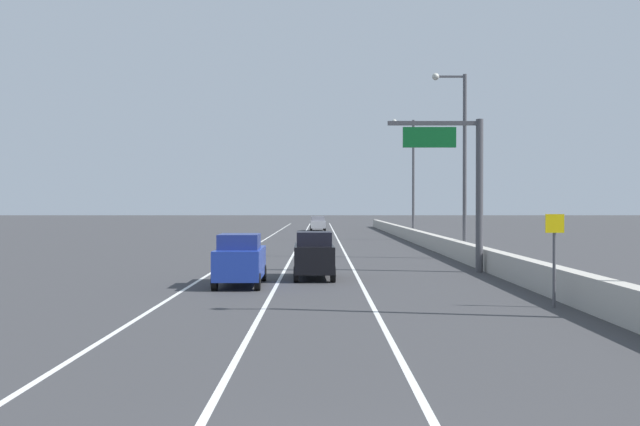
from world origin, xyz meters
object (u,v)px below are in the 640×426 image
lamp_post_right_second (462,153)px  overhead_sign_gantry (465,176)px  speed_advisory_sign (555,253)px  lamp_post_right_near (639,94)px  car_black_1 (315,255)px  car_blue_0 (241,260)px  car_silver_2 (319,223)px  lamp_post_right_third (412,172)px

lamp_post_right_second → overhead_sign_gantry: bearing=-100.3°
overhead_sign_gantry → speed_advisory_sign: (0.44, -11.87, -2.96)m
speed_advisory_sign → lamp_post_right_near: size_ratio=0.26×
car_black_1 → speed_advisory_sign: bearing=-48.5°
lamp_post_right_near → car_blue_0: bearing=145.4°
car_blue_0 → car_silver_2: bearing=87.3°
lamp_post_right_second → lamp_post_right_third: same height
lamp_post_right_third → car_black_1: lamp_post_right_third is taller
speed_advisory_sign → overhead_sign_gantry: bearing=92.1°
overhead_sign_gantry → lamp_post_right_second: bearing=79.7°
overhead_sign_gantry → lamp_post_right_third: size_ratio=0.66×
car_silver_2 → car_black_1: bearing=-90.0°
lamp_post_right_second → lamp_post_right_third: (-0.08, 23.08, 0.00)m
lamp_post_right_near → car_silver_2: 71.64m
speed_advisory_sign → car_black_1: bearing=131.5°
lamp_post_right_third → car_blue_0: bearing=-107.5°
speed_advisory_sign → lamp_post_right_near: bearing=-56.8°
car_silver_2 → lamp_post_right_near: bearing=-82.5°
lamp_post_right_second → car_silver_2: bearing=100.6°
lamp_post_right_third → car_silver_2: bearing=109.8°
speed_advisory_sign → car_silver_2: size_ratio=0.71×
car_black_1 → lamp_post_right_near: bearing=-50.1°
car_black_1 → lamp_post_right_second: bearing=53.0°
car_black_1 → car_blue_0: bearing=-137.9°
car_black_1 → lamp_post_right_third: bearing=75.8°
speed_advisory_sign → lamp_post_right_third: size_ratio=0.26×
overhead_sign_gantry → car_blue_0: 12.38m
overhead_sign_gantry → speed_advisory_sign: 12.25m
overhead_sign_gantry → speed_advisory_sign: size_ratio=2.50×
overhead_sign_gantry → lamp_post_right_near: lamp_post_right_near is taller
overhead_sign_gantry → lamp_post_right_third: 31.96m
lamp_post_right_third → car_black_1: 36.46m
car_black_1 → car_silver_2: size_ratio=0.96×
overhead_sign_gantry → car_blue_0: bearing=-150.9°
lamp_post_right_near → car_black_1: (-9.36, 11.21, -5.42)m
car_blue_0 → speed_advisory_sign: bearing=-29.6°
lamp_post_right_second → car_black_1: size_ratio=2.81×
overhead_sign_gantry → car_black_1: bearing=-157.4°
overhead_sign_gantry → car_silver_2: (-7.36, 56.53, -3.80)m
car_blue_0 → car_black_1: 4.02m
lamp_post_right_second → car_black_1: bearing=-127.0°
speed_advisory_sign → lamp_post_right_third: lamp_post_right_third is taller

